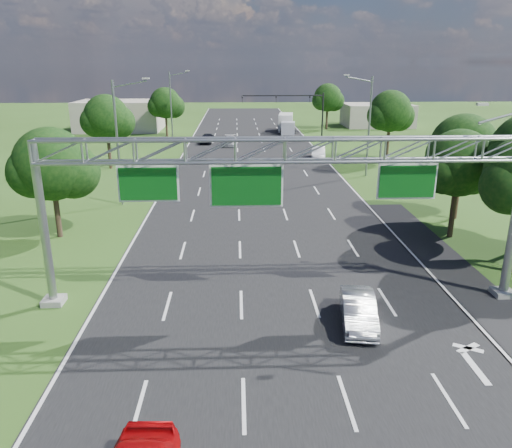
{
  "coord_description": "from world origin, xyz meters",
  "views": [
    {
      "loc": [
        -1.94,
        -10.47,
        11.31
      ],
      "look_at": [
        -0.95,
        14.66,
        3.12
      ],
      "focal_mm": 35.0,
      "sensor_mm": 36.0,
      "label": 1
    }
  ],
  "objects_px": {
    "sign_gantry": "(286,163)",
    "traffic_signal": "(299,105)",
    "box_truck": "(286,124)",
    "silver_sedan": "(358,310)"
  },
  "relations": [
    {
      "from": "silver_sedan",
      "to": "traffic_signal",
      "type": "bearing_deg",
      "value": 93.8
    },
    {
      "from": "silver_sedan",
      "to": "sign_gantry",
      "type": "bearing_deg",
      "value": 148.48
    },
    {
      "from": "sign_gantry",
      "to": "traffic_signal",
      "type": "xyz_separation_m",
      "value": [
        7.15,
        53.0,
        -1.72
      ]
    },
    {
      "from": "sign_gantry",
      "to": "silver_sedan",
      "type": "bearing_deg",
      "value": -39.47
    },
    {
      "from": "traffic_signal",
      "to": "box_truck",
      "type": "xyz_separation_m",
      "value": [
        -0.99,
        9.35,
        -3.75
      ]
    },
    {
      "from": "traffic_signal",
      "to": "box_truck",
      "type": "height_order",
      "value": "traffic_signal"
    },
    {
      "from": "sign_gantry",
      "to": "box_truck",
      "type": "distance_m",
      "value": 62.89
    },
    {
      "from": "box_truck",
      "to": "sign_gantry",
      "type": "bearing_deg",
      "value": -88.17
    },
    {
      "from": "sign_gantry",
      "to": "box_truck",
      "type": "bearing_deg",
      "value": 84.36
    },
    {
      "from": "sign_gantry",
      "to": "box_truck",
      "type": "xyz_separation_m",
      "value": [
        6.15,
        62.35,
        -5.47
      ]
    }
  ]
}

